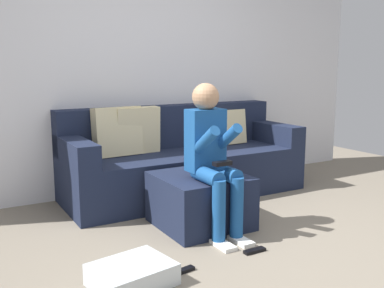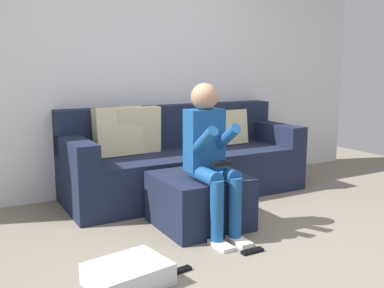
# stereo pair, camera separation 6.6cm
# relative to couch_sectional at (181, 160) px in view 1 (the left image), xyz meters

# --- Properties ---
(ground_plane) EXTENTS (7.36, 7.36, 0.00)m
(ground_plane) POSITION_rel_couch_sectional_xyz_m (-0.26, -1.70, -0.34)
(ground_plane) COLOR slate
(wall_back) EXTENTS (5.66, 0.10, 2.50)m
(wall_back) POSITION_rel_couch_sectional_xyz_m (-0.26, 0.42, 0.91)
(wall_back) COLOR silver
(wall_back) RESTS_ON ground_plane
(couch_sectional) EXTENTS (2.38, 0.87, 0.90)m
(couch_sectional) POSITION_rel_couch_sectional_xyz_m (0.00, 0.00, 0.00)
(couch_sectional) COLOR #192138
(couch_sectional) RESTS_ON ground_plane
(ottoman) EXTENTS (0.67, 0.68, 0.42)m
(ottoman) POSITION_rel_couch_sectional_xyz_m (-0.31, -0.89, -0.13)
(ottoman) COLOR #192138
(ottoman) RESTS_ON ground_plane
(person_seated) EXTENTS (0.29, 0.59, 1.15)m
(person_seated) POSITION_rel_couch_sectional_xyz_m (-0.31, -1.07, 0.30)
(person_seated) COLOR #194C8C
(person_seated) RESTS_ON ground_plane
(storage_bin) EXTENTS (0.51, 0.43, 0.13)m
(storage_bin) POSITION_rel_couch_sectional_xyz_m (-1.17, -1.54, -0.28)
(storage_bin) COLOR silver
(storage_bin) RESTS_ON ground_plane
(remote_near_ottoman) EXTENTS (0.17, 0.05, 0.02)m
(remote_near_ottoman) POSITION_rel_couch_sectional_xyz_m (-0.25, -1.53, -0.33)
(remote_near_ottoman) COLOR black
(remote_near_ottoman) RESTS_ON ground_plane
(remote_by_storage_bin) EXTENTS (0.18, 0.07, 0.02)m
(remote_by_storage_bin) POSITION_rel_couch_sectional_xyz_m (-0.84, -1.55, -0.33)
(remote_by_storage_bin) COLOR black
(remote_by_storage_bin) RESTS_ON ground_plane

